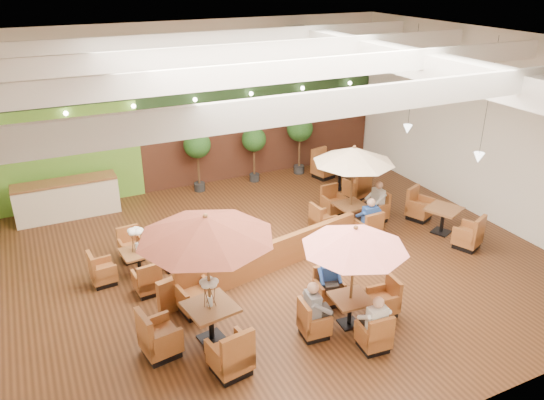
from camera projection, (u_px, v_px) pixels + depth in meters
room at (258, 114)px, 13.46m from camera, size 14.04×14.00×5.52m
service_counter at (67, 199)px, 16.07m from camera, size 3.00×0.75×1.18m
booth_divider at (267, 258)px, 13.19m from camera, size 5.82×1.36×0.82m
table_0 at (204, 254)px, 10.11m from camera, size 2.80×2.92×2.89m
table_1 at (354, 258)px, 10.77m from camera, size 2.36×2.36×2.39m
table_2 at (353, 172)px, 14.96m from camera, size 2.47×2.47×2.52m
table_3 at (139, 261)px, 13.07m from camera, size 2.35×2.35×1.47m
table_4 at (442, 221)px, 15.17m from camera, size 1.16×2.82×0.99m
table_5 at (339, 177)px, 18.22m from camera, size 1.14×2.94×1.05m
topiary_0 at (197, 147)px, 17.51m from camera, size 0.90×0.90×2.10m
topiary_1 at (254, 142)px, 18.35m from camera, size 0.85×0.85×1.97m
topiary_2 at (300, 131)px, 19.00m from camera, size 0.94×0.94×2.17m
diner_0 at (376, 317)px, 10.41m from camera, size 0.40×0.33×0.80m
diner_1 at (329, 276)px, 11.86m from camera, size 0.39×0.34×0.72m
diner_2 at (315, 304)px, 10.78m from camera, size 0.37×0.44×0.85m
diner_3 at (369, 215)px, 14.60m from camera, size 0.43×0.36×0.84m
diner_4 at (377, 198)px, 15.72m from camera, size 0.32×0.40×0.81m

